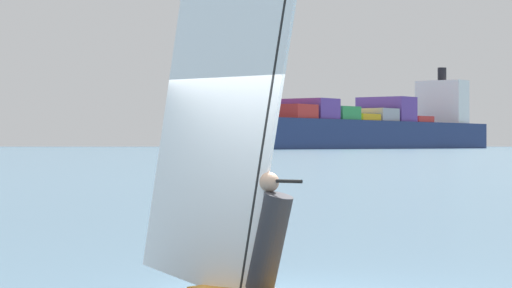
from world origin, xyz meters
The scene contains 2 objects.
windsurfer centered at (-0.29, 0.01, 1.19)m, with size 2.71×2.87×4.38m.
cargo_ship centered at (100.11, 447.82, 8.49)m, with size 134.25×137.97×36.94m.
Camera 1 is at (-1.68, -12.52, 1.73)m, focal length 79.62 mm.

